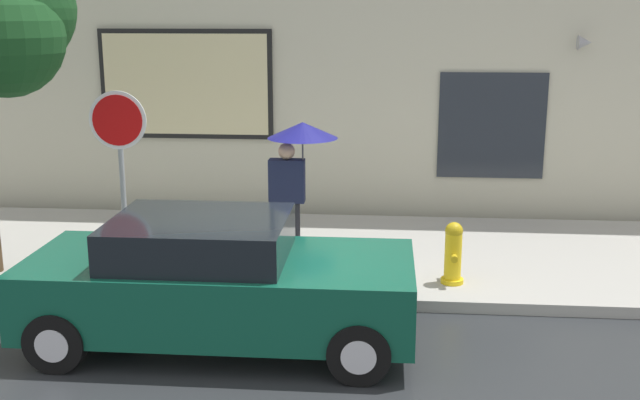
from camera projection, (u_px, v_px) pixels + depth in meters
ground_plane at (277, 341)px, 8.64m from camera, size 60.00×60.00×0.00m
sidewalk at (305, 253)px, 11.53m from camera, size 20.00×4.00×0.15m
building_facade at (319, 18)px, 13.13m from camera, size 20.00×0.67×7.00m
parked_car at (217, 282)px, 8.44m from camera, size 4.20×1.86×1.44m
fire_hydrant at (453, 253)px, 9.97m from camera, size 0.30×0.44×0.82m
pedestrian_with_umbrella at (297, 152)px, 10.62m from camera, size 0.97×0.97×1.98m
stop_sign at (120, 146)px, 10.04m from camera, size 0.76×0.10×2.46m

